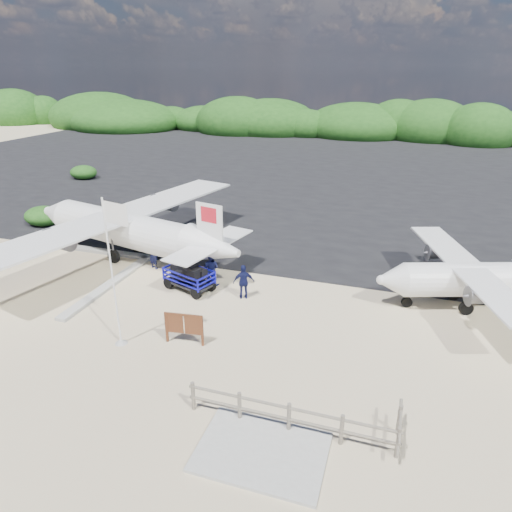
{
  "coord_description": "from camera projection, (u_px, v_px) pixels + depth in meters",
  "views": [
    {
      "loc": [
        8.27,
        -14.99,
        9.8
      ],
      "look_at": [
        2.2,
        3.62,
        1.58
      ],
      "focal_mm": 32.0,
      "sensor_mm": 36.0,
      "label": 1
    }
  ],
  "objects": [
    {
      "name": "aircraft_small",
      "position": [
        260.0,
        155.0,
        53.68
      ],
      "size": [
        10.43,
        10.43,
        2.96
      ],
      "primitive_type": null,
      "rotation": [
        0.0,
        0.0,
        3.47
      ],
      "color": "#B2B2B2",
      "rests_on": "ground"
    },
    {
      "name": "asphalt_apron",
      "position": [
        317.0,
        171.0,
        45.6
      ],
      "size": [
        90.0,
        50.0,
        0.04
      ],
      "primitive_type": null,
      "color": "#B2B2B2",
      "rests_on": "ground"
    },
    {
      "name": "vegetation_band",
      "position": [
        349.0,
        137.0,
        67.52
      ],
      "size": [
        124.0,
        8.0,
        4.4
      ],
      "primitive_type": null,
      "color": "#B2B2B2",
      "rests_on": "ground"
    },
    {
      "name": "crew_a",
      "position": [
        153.0,
        254.0,
        23.51
      ],
      "size": [
        0.69,
        0.57,
        1.63
      ],
      "primitive_type": "imported",
      "rotation": [
        0.0,
        0.0,
        2.79
      ],
      "color": "#121643",
      "rests_on": "ground"
    },
    {
      "name": "walkway_pad",
      "position": [
        262.0,
        453.0,
        12.47
      ],
      "size": [
        3.5,
        2.5,
        0.1
      ],
      "primitive_type": null,
      "color": "#B2B2B2",
      "rests_on": "ground"
    },
    {
      "name": "baggage_cart",
      "position": [
        190.0,
        289.0,
        21.55
      ],
      "size": [
        2.82,
        2.16,
        1.25
      ],
      "primitive_type": null,
      "rotation": [
        0.0,
        0.0,
        -0.33
      ],
      "color": "#0E0DCC",
      "rests_on": "ground"
    },
    {
      "name": "lagoon",
      "position": [
        34.0,
        274.0,
        23.18
      ],
      "size": [
        9.0,
        7.0,
        0.4
      ],
      "primitive_type": null,
      "color": "#B2B2B2",
      "rests_on": "ground"
    },
    {
      "name": "ground",
      "position": [
        180.0,
        316.0,
        19.3
      ],
      "size": [
        160.0,
        160.0,
        0.0
      ],
      "primitive_type": "plane",
      "color": "beige"
    },
    {
      "name": "signboard",
      "position": [
        185.0,
        343.0,
        17.38
      ],
      "size": [
        1.6,
        0.34,
        1.31
      ],
      "primitive_type": null,
      "rotation": [
        0.0,
        0.0,
        0.12
      ],
      "color": "brown",
      "rests_on": "ground"
    },
    {
      "name": "fence",
      "position": [
        288.0,
        431.0,
        13.2
      ],
      "size": [
        6.4,
        2.0,
        1.1
      ],
      "primitive_type": null,
      "color": "#B2B2B2",
      "rests_on": "ground"
    },
    {
      "name": "flagpole",
      "position": [
        121.0,
        343.0,
        17.39
      ],
      "size": [
        1.23,
        0.74,
        5.73
      ],
      "primitive_type": null,
      "rotation": [
        0.0,
        0.0,
        -0.24
      ],
      "color": "white",
      "rests_on": "ground"
    },
    {
      "name": "crew_c",
      "position": [
        244.0,
        282.0,
        20.46
      ],
      "size": [
        1.03,
        0.76,
        1.62
      ],
      "primitive_type": "imported",
      "rotation": [
        0.0,
        0.0,
        3.57
      ],
      "color": "#121643",
      "rests_on": "ground"
    },
    {
      "name": "crew_b",
      "position": [
        211.0,
        268.0,
        21.74
      ],
      "size": [
        0.85,
        0.68,
        1.68
      ],
      "primitive_type": "imported",
      "rotation": [
        0.0,
        0.0,
        3.09
      ],
      "color": "#121643",
      "rests_on": "ground"
    }
  ]
}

